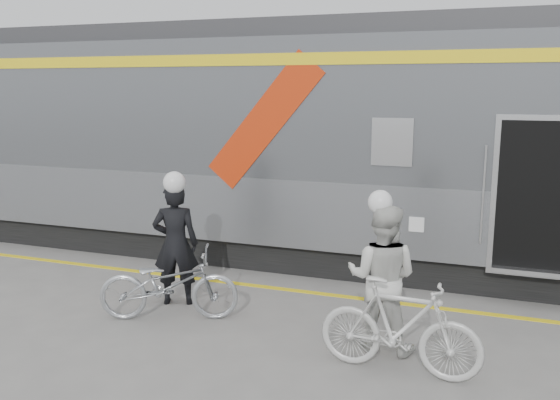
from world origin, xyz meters
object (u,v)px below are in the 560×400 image
at_px(woman, 382,278).
at_px(bicycle_right, 400,327).
at_px(man, 176,244).
at_px(bicycle_left, 169,284).

bearing_deg(woman, bicycle_right, 121.61).
height_order(woman, bicycle_right, woman).
xyz_separation_m(man, woman, (3.00, -0.49, -0.00)).
height_order(man, bicycle_right, man).
xyz_separation_m(woman, bicycle_right, (0.30, -0.55, -0.34)).
height_order(bicycle_left, woman, woman).
bearing_deg(man, woman, 149.80).
bearing_deg(bicycle_left, bicycle_right, -119.90).
bearing_deg(woman, bicycle_left, 4.14).
bearing_deg(bicycle_left, man, -0.85).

